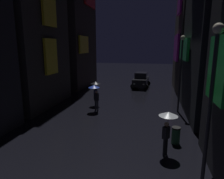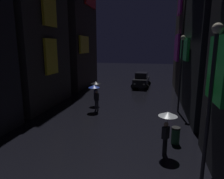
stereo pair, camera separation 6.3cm
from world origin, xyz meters
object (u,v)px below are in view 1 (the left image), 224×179
(pedestrian_far_right_clear, at_px, (168,121))
(streetlamp_right_near, at_px, (212,90))
(pedestrian_near_crossing_blue, at_px, (95,91))
(streetlamp_right_far, at_px, (181,66))
(pedestrian_foreground_left_black, at_px, (96,87))
(car_distant, at_px, (141,80))
(trash_bin, at_px, (176,135))

(pedestrian_far_right_clear, relative_size, streetlamp_right_near, 0.36)
(pedestrian_near_crossing_blue, height_order, streetlamp_right_far, streetlamp_right_far)
(pedestrian_foreground_left_black, relative_size, streetlamp_right_far, 0.36)
(pedestrian_far_right_clear, relative_size, car_distant, 0.50)
(trash_bin, bearing_deg, streetlamp_right_near, -77.37)
(car_distant, distance_m, streetlamp_right_near, 18.80)
(streetlamp_right_far, bearing_deg, pedestrian_foreground_left_black, 176.02)
(pedestrian_foreground_left_black, xyz_separation_m, pedestrian_near_crossing_blue, (0.42, -1.61, 0.00))
(streetlamp_right_near, xyz_separation_m, streetlamp_right_far, (0.00, 8.81, 0.04))
(pedestrian_far_right_clear, relative_size, streetlamp_right_far, 0.36)
(pedestrian_near_crossing_blue, height_order, car_distant, pedestrian_near_crossing_blue)
(pedestrian_foreground_left_black, distance_m, car_distant, 9.59)
(streetlamp_right_far, xyz_separation_m, trash_bin, (-0.70, -5.68, -3.22))
(pedestrian_far_right_clear, relative_size, pedestrian_near_crossing_blue, 1.00)
(streetlamp_right_near, bearing_deg, car_distant, 101.24)
(car_distant, bearing_deg, pedestrian_near_crossing_blue, -105.69)
(car_distant, distance_m, streetlamp_right_far, 10.47)
(pedestrian_far_right_clear, distance_m, car_distant, 16.50)
(streetlamp_right_near, bearing_deg, streetlamp_right_far, 90.00)
(streetlamp_right_far, bearing_deg, trash_bin, -97.02)
(pedestrian_foreground_left_black, height_order, streetlamp_right_far, streetlamp_right_far)
(pedestrian_near_crossing_blue, distance_m, car_distant, 10.99)
(trash_bin, bearing_deg, pedestrian_far_right_clear, -115.01)
(car_distant, bearing_deg, trash_bin, -79.05)
(pedestrian_far_right_clear, bearing_deg, pedestrian_near_crossing_blue, 132.82)
(streetlamp_right_near, distance_m, streetlamp_right_far, 8.81)
(car_distant, height_order, streetlamp_right_near, streetlamp_right_near)
(pedestrian_foreground_left_black, xyz_separation_m, pedestrian_far_right_clear, (5.75, -7.37, 0.00))
(streetlamp_right_near, distance_m, trash_bin, 4.51)
(pedestrian_near_crossing_blue, bearing_deg, streetlamp_right_far, 9.70)
(pedestrian_far_right_clear, height_order, streetlamp_right_far, streetlamp_right_far)
(trash_bin, bearing_deg, pedestrian_foreground_left_black, 135.62)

